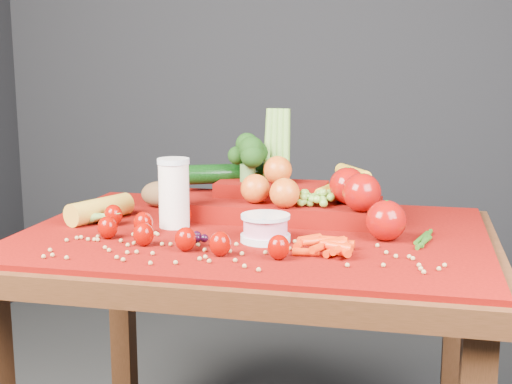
% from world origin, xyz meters
% --- Properties ---
extents(table, '(1.10, 0.80, 0.75)m').
position_xyz_m(table, '(0.00, 0.00, 0.66)').
color(table, '#311B0B').
rests_on(table, ground).
extents(red_cloth, '(1.05, 0.75, 0.01)m').
position_xyz_m(red_cloth, '(0.00, 0.00, 0.76)').
color(red_cloth, '#790904').
rests_on(red_cloth, table).
extents(milk_glass, '(0.08, 0.08, 0.16)m').
position_xyz_m(milk_glass, '(-0.19, -0.00, 0.85)').
color(milk_glass, white).
rests_on(milk_glass, red_cloth).
extents(yogurt_bowl, '(0.11, 0.11, 0.06)m').
position_xyz_m(yogurt_bowl, '(0.04, -0.09, 0.79)').
color(yogurt_bowl, silver).
rests_on(yogurt_bowl, red_cloth).
extents(strawberry_scatter, '(0.48, 0.28, 0.05)m').
position_xyz_m(strawberry_scatter, '(-0.16, -0.13, 0.79)').
color(strawberry_scatter, '#8C0800').
rests_on(strawberry_scatter, red_cloth).
extents(dark_grape_cluster, '(0.06, 0.05, 0.03)m').
position_xyz_m(dark_grape_cluster, '(-0.08, -0.14, 0.78)').
color(dark_grape_cluster, black).
rests_on(dark_grape_cluster, red_cloth).
extents(soybean_scatter, '(0.84, 0.24, 0.01)m').
position_xyz_m(soybean_scatter, '(0.00, -0.20, 0.77)').
color(soybean_scatter, tan).
rests_on(soybean_scatter, red_cloth).
extents(corn_ear, '(0.24, 0.26, 0.06)m').
position_xyz_m(corn_ear, '(-0.38, -0.01, 0.78)').
color(corn_ear, gold).
rests_on(corn_ear, red_cloth).
extents(potato, '(0.10, 0.07, 0.07)m').
position_xyz_m(potato, '(-0.31, 0.21, 0.80)').
color(potato, brown).
rests_on(potato, red_cloth).
extents(baby_carrot_pile, '(0.17, 0.17, 0.03)m').
position_xyz_m(baby_carrot_pile, '(0.18, -0.15, 0.78)').
color(baby_carrot_pile, red).
rests_on(baby_carrot_pile, red_cloth).
extents(green_bean_pile, '(0.14, 0.12, 0.01)m').
position_xyz_m(green_bean_pile, '(0.37, -0.01, 0.77)').
color(green_bean_pile, '#265613').
rests_on(green_bean_pile, red_cloth).
extents(produce_mound, '(0.59, 0.37, 0.27)m').
position_xyz_m(produce_mound, '(0.06, 0.15, 0.82)').
color(produce_mound, '#790904').
rests_on(produce_mound, red_cloth).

